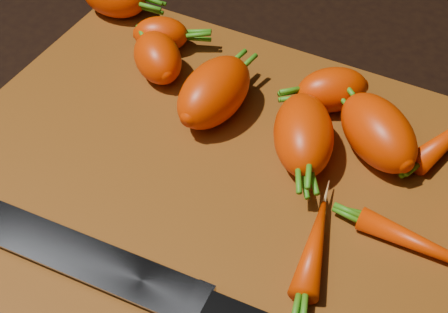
% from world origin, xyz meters
% --- Properties ---
extents(ground, '(2.00, 2.00, 0.01)m').
position_xyz_m(ground, '(0.00, 0.00, -0.01)').
color(ground, black).
extents(cutting_board, '(0.50, 0.40, 0.01)m').
position_xyz_m(cutting_board, '(0.00, 0.00, 0.01)').
color(cutting_board, brown).
rests_on(cutting_board, ground).
extents(carrot_1, '(0.08, 0.08, 0.05)m').
position_xyz_m(carrot_1, '(-0.12, 0.10, 0.03)').
color(carrot_1, '#E73500').
rests_on(carrot_1, cutting_board).
extents(carrot_2, '(0.09, 0.11, 0.05)m').
position_xyz_m(carrot_2, '(0.05, 0.06, 0.04)').
color(carrot_2, '#E73500').
rests_on(carrot_2, cutting_board).
extents(carrot_3, '(0.06, 0.10, 0.05)m').
position_xyz_m(carrot_3, '(-0.04, 0.07, 0.04)').
color(carrot_3, '#E73500').
rests_on(carrot_3, cutting_board).
extents(carrot_4, '(0.08, 0.08, 0.04)m').
position_xyz_m(carrot_4, '(0.05, 0.13, 0.03)').
color(carrot_4, '#E73500').
rests_on(carrot_4, cutting_board).
extents(carrot_5, '(0.07, 0.06, 0.04)m').
position_xyz_m(carrot_5, '(-0.14, 0.13, 0.03)').
color(carrot_5, '#E73500').
rests_on(carrot_5, cutting_board).
extents(carrot_8, '(0.11, 0.03, 0.02)m').
position_xyz_m(carrot_8, '(0.18, 0.00, 0.02)').
color(carrot_8, '#E73500').
rests_on(carrot_8, cutting_board).
extents(carrot_9, '(0.04, 0.09, 0.02)m').
position_xyz_m(carrot_9, '(0.10, -0.04, 0.02)').
color(carrot_9, '#E73500').
rests_on(carrot_9, cutting_board).
extents(carrot_10, '(0.10, 0.10, 0.05)m').
position_xyz_m(carrot_10, '(0.11, 0.09, 0.04)').
color(carrot_10, '#E73500').
rests_on(carrot_10, cutting_board).
extents(knife, '(0.33, 0.05, 0.02)m').
position_xyz_m(knife, '(-0.04, -0.13, 0.02)').
color(knife, gray).
rests_on(knife, cutting_board).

